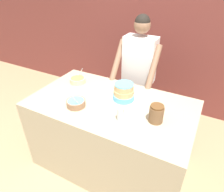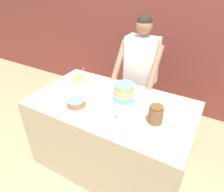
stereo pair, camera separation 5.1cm
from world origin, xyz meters
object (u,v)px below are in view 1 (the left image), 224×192
person_baker (138,68)px  frosting_bowl_blue (76,103)px  cake (124,93)px  frosting_bowl_yellow (78,80)px  stoneware_jar (156,114)px  ceramic_plate (45,105)px  drinking_glass (120,114)px

person_baker → frosting_bowl_blue: person_baker is taller
frosting_bowl_blue → cake: bearing=41.2°
frosting_bowl_yellow → stoneware_jar: 1.12m
frosting_bowl_yellow → stoneware_jar: size_ratio=1.12×
frosting_bowl_blue → frosting_bowl_yellow: (-0.29, 0.43, -0.00)m
ceramic_plate → stoneware_jar: size_ratio=1.24×
frosting_bowl_yellow → drinking_glass: bearing=-28.0°
drinking_glass → stoneware_jar: size_ratio=0.76×
person_baker → frosting_bowl_yellow: person_baker is taller
drinking_glass → frosting_bowl_blue: bearing=-179.2°
cake → frosting_bowl_yellow: size_ratio=1.70×
frosting_bowl_blue → stoneware_jar: bearing=10.2°
person_baker → cake: bearing=-81.6°
person_baker → stoneware_jar: bearing=-59.3°
cake → frosting_bowl_blue: size_ratio=1.70×
person_baker → stoneware_jar: person_baker is taller
frosting_bowl_blue → drinking_glass: frosting_bowl_blue is taller
person_baker → stoneware_jar: size_ratio=9.73×
person_baker → cake: (0.10, -0.67, -0.01)m
cake → ceramic_plate: cake is taller
drinking_glass → stoneware_jar: 0.32m
person_baker → frosting_bowl_yellow: bearing=-134.6°
drinking_glass → stoneware_jar: stoneware_jar is taller
ceramic_plate → frosting_bowl_blue: bearing=25.9°
cake → frosting_bowl_blue: (-0.38, -0.33, -0.05)m
person_baker → ceramic_plate: bearing=-116.4°
frosting_bowl_blue → ceramic_plate: frosting_bowl_blue is taller
frosting_bowl_yellow → drinking_glass: frosting_bowl_yellow is taller
person_baker → frosting_bowl_blue: 1.04m
stoneware_jar → ceramic_plate: bearing=-165.3°
person_baker → drinking_glass: size_ratio=12.76×
cake → ceramic_plate: bearing=-144.8°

